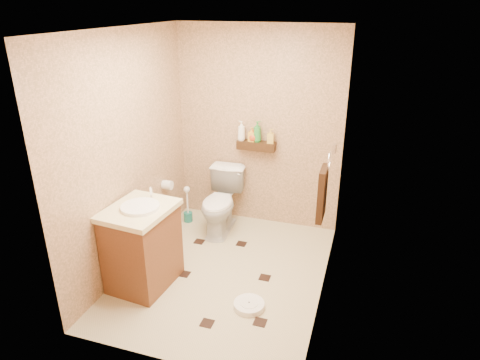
% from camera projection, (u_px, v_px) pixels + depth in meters
% --- Properties ---
extents(ground, '(2.50, 2.50, 0.00)m').
position_uv_depth(ground, '(225.00, 272.00, 4.45)').
color(ground, '#C8B893').
rests_on(ground, ground).
extents(wall_back, '(2.00, 0.04, 2.40)m').
position_uv_depth(wall_back, '(258.00, 129.00, 5.08)').
color(wall_back, tan).
rests_on(wall_back, ground).
extents(wall_front, '(2.00, 0.04, 2.40)m').
position_uv_depth(wall_front, '(160.00, 227.00, 2.89)').
color(wall_front, tan).
rests_on(wall_front, ground).
extents(wall_left, '(0.04, 2.50, 2.40)m').
position_uv_depth(wall_left, '(129.00, 154.00, 4.26)').
color(wall_left, tan).
rests_on(wall_left, ground).
extents(wall_right, '(0.04, 2.50, 2.40)m').
position_uv_depth(wall_right, '(331.00, 177.00, 3.70)').
color(wall_right, tan).
rests_on(wall_right, ground).
extents(ceiling, '(2.00, 2.50, 0.02)m').
position_uv_depth(ceiling, '(220.00, 29.00, 3.52)').
color(ceiling, white).
rests_on(ceiling, wall_back).
extents(wall_shelf, '(0.46, 0.14, 0.10)m').
position_uv_depth(wall_shelf, '(256.00, 146.00, 5.08)').
color(wall_shelf, '#3D2410').
rests_on(wall_shelf, wall_back).
extents(floor_accents, '(1.15, 1.46, 0.01)m').
position_uv_depth(floor_accents, '(225.00, 277.00, 4.38)').
color(floor_accents, black).
rests_on(floor_accents, ground).
extents(toilet, '(0.46, 0.76, 0.76)m').
position_uv_depth(toilet, '(221.00, 202.00, 5.13)').
color(toilet, white).
rests_on(toilet, ground).
extents(vanity, '(0.62, 0.73, 0.96)m').
position_uv_depth(vanity, '(142.00, 245.00, 4.13)').
color(vanity, brown).
rests_on(vanity, ground).
extents(bathroom_scale, '(0.32, 0.32, 0.06)m').
position_uv_depth(bathroom_scale, '(249.00, 305.00, 3.93)').
color(bathroom_scale, white).
rests_on(bathroom_scale, ground).
extents(toilet_brush, '(0.11, 0.11, 0.48)m').
position_uv_depth(toilet_brush, '(188.00, 209.00, 5.42)').
color(toilet_brush, '#1B6C61').
rests_on(toilet_brush, ground).
extents(towel_ring, '(0.12, 0.30, 0.76)m').
position_uv_depth(towel_ring, '(323.00, 191.00, 4.05)').
color(towel_ring, silver).
rests_on(towel_ring, wall_right).
extents(toilet_paper, '(0.12, 0.11, 0.12)m').
position_uv_depth(toilet_paper, '(167.00, 185.00, 5.05)').
color(toilet_paper, white).
rests_on(toilet_paper, wall_left).
extents(bottle_a, '(0.11, 0.11, 0.24)m').
position_uv_depth(bottle_a, '(241.00, 131.00, 5.07)').
color(bottle_a, white).
rests_on(bottle_a, wall_shelf).
extents(bottle_b, '(0.09, 0.09, 0.17)m').
position_uv_depth(bottle_b, '(252.00, 134.00, 5.04)').
color(bottle_b, gold).
rests_on(bottle_b, wall_shelf).
extents(bottle_c, '(0.13, 0.13, 0.15)m').
position_uv_depth(bottle_c, '(253.00, 135.00, 5.04)').
color(bottle_c, '#C44217').
rests_on(bottle_c, wall_shelf).
extents(bottle_d, '(0.13, 0.13, 0.25)m').
position_uv_depth(bottle_d, '(257.00, 132.00, 5.01)').
color(bottle_d, '#2C8534').
rests_on(bottle_d, wall_shelf).
extents(bottle_e, '(0.09, 0.09, 0.17)m').
position_uv_depth(bottle_e, '(271.00, 136.00, 4.98)').
color(bottle_e, gold).
rests_on(bottle_e, wall_shelf).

